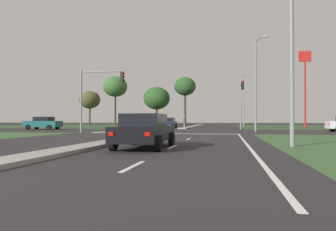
{
  "coord_description": "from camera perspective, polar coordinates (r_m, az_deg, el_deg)",
  "views": [
    {
      "loc": [
        5.9,
        -4.31,
        1.2
      ],
      "look_at": [
        0.17,
        26.35,
        1.65
      ],
      "focal_mm": 33.86,
      "sensor_mm": 36.0,
      "label": 1
    }
  ],
  "objects": [
    {
      "name": "car_black_third",
      "position": [
        13.59,
        -4.19,
        -2.71
      ],
      "size": [
        2.03,
        4.52,
        1.47
      ],
      "color": "black",
      "rests_on": "ground"
    },
    {
      "name": "treeline_near",
      "position": [
        72.39,
        -13.91,
        2.75
      ],
      "size": [
        4.62,
        4.62,
        7.67
      ],
      "color": "#423323",
      "rests_on": "ground"
    },
    {
      "name": "median_island_far",
      "position": [
        59.61,
        4.9,
        -1.9
      ],
      "size": [
        1.2,
        36.0,
        0.14
      ],
      "primitive_type": "cube",
      "color": "gray",
      "rests_on": "ground"
    },
    {
      "name": "crosswalk_bar_second",
      "position": [
        31.19,
        -10.38,
        -3.0
      ],
      "size": [
        0.7,
        2.8,
        0.01
      ],
      "primitive_type": "cube",
      "color": "silver",
      "rests_on": "ground"
    },
    {
      "name": "grass_verge_far_left",
      "position": [
        66.67,
        -17.53,
        -1.81
      ],
      "size": [
        35.0,
        35.0,
        0.01
      ],
      "primitive_type": "cube",
      "color": "#2D4C28",
      "rests_on": "ground"
    },
    {
      "name": "car_navy_near",
      "position": [
        46.09,
        0.14,
        -1.33
      ],
      "size": [
        1.94,
        4.35,
        1.55
      ],
      "rotation": [
        0.0,
        0.0,
        3.14
      ],
      "color": "#161E47",
      "rests_on": "ground"
    },
    {
      "name": "median_island_near",
      "position": [
        16.44,
        -10.5,
        -4.75
      ],
      "size": [
        1.2,
        22.0,
        0.14
      ],
      "primitive_type": "cube",
      "color": "gray",
      "rests_on": "ground"
    },
    {
      "name": "stop_bar_near",
      "position": [
        27.41,
        6.19,
        -3.32
      ],
      "size": [
        6.4,
        0.5,
        0.01
      ],
      "primitive_type": "cube",
      "color": "silver",
      "rests_on": "ground"
    },
    {
      "name": "ground_plane",
      "position": [
        34.83,
        0.83,
        -2.79
      ],
      "size": [
        200.0,
        200.0,
        0.0
      ],
      "primitive_type": "plane",
      "color": "#282628"
    },
    {
      "name": "street_lamp_third",
      "position": [
        58.09,
        13.61,
        3.16
      ],
      "size": [
        2.39,
        0.39,
        9.31
      ],
      "color": "gray",
      "rests_on": "ground"
    },
    {
      "name": "edge_line_right",
      "position": [
        16.38,
        13.94,
        -4.99
      ],
      "size": [
        0.14,
        24.0,
        0.01
      ],
      "primitive_type": "cube",
      "color": "silver",
      "rests_on": "ground"
    },
    {
      "name": "car_teal_fourth",
      "position": [
        42.83,
        -21.58,
        -1.27
      ],
      "size": [
        4.55,
        2.07,
        1.6
      ],
      "rotation": [
        0.0,
        0.0,
        1.57
      ],
      "color": "#19565B",
      "rests_on": "ground"
    },
    {
      "name": "traffic_signal_far_right",
      "position": [
        39.19,
        13.06,
        3.38
      ],
      "size": [
        0.32,
        5.2,
        5.86
      ],
      "color": "gray",
      "rests_on": "ground"
    },
    {
      "name": "crosswalk_bar_sixth",
      "position": [
        29.86,
        -2.1,
        -3.11
      ],
      "size": [
        0.7,
        2.8,
        0.01
      ],
      "primitive_type": "cube",
      "color": "silver",
      "rests_on": "ground"
    },
    {
      "name": "crosswalk_bar_seventh",
      "position": [
        29.63,
        0.08,
        -3.13
      ],
      "size": [
        0.7,
        2.8,
        0.01
      ],
      "primitive_type": "cube",
      "color": "silver",
      "rests_on": "ground"
    },
    {
      "name": "fastfood_pole_sign",
      "position": [
        53.45,
        23.43,
        7.2
      ],
      "size": [
        1.8,
        0.4,
        11.8
      ],
      "color": "red",
      "rests_on": "ground"
    },
    {
      "name": "crosswalk_bar_near",
      "position": [
        31.62,
        -12.33,
        -2.97
      ],
      "size": [
        0.7,
        2.8,
        0.01
      ],
      "primitive_type": "cube",
      "color": "silver",
      "rests_on": "ground"
    },
    {
      "name": "treeline_third",
      "position": [
        64.71,
        -2.06,
        3.1
      ],
      "size": [
        5.39,
        5.39,
        7.93
      ],
      "color": "#423323",
      "rests_on": "ground"
    },
    {
      "name": "treeline_second",
      "position": [
        65.19,
        -9.47,
        5.12
      ],
      "size": [
        4.87,
        4.87,
        10.05
      ],
      "color": "#423323",
      "rests_on": "ground"
    },
    {
      "name": "pedestrian_at_median",
      "position": [
        45.45,
        2.96,
        -0.88
      ],
      "size": [
        0.34,
        0.34,
        1.67
      ],
      "rotation": [
        0.0,
        0.0,
        3.7
      ],
      "color": "#9E8966",
      "rests_on": "median_island_far"
    },
    {
      "name": "crosswalk_bar_fifth",
      "position": [
        30.13,
        -4.24,
        -3.09
      ],
      "size": [
        0.7,
        2.8,
        0.01
      ],
      "primitive_type": "cube",
      "color": "silver",
      "rests_on": "ground"
    },
    {
      "name": "crosswalk_bar_third",
      "position": [
        30.8,
        -8.38,
        -3.04
      ],
      "size": [
        0.7,
        2.8,
        0.01
      ],
      "primitive_type": "cube",
      "color": "silver",
      "rests_on": "ground"
    },
    {
      "name": "street_lamp_second",
      "position": [
        33.66,
        15.63,
        6.14
      ],
      "size": [
        1.14,
        2.35,
        9.39
      ],
      "color": "gray",
      "rests_on": "ground"
    },
    {
      "name": "lane_dash_second",
      "position": [
        14.16,
        0.8,
        -5.67
      ],
      "size": [
        0.14,
        2.0,
        0.01
      ],
      "primitive_type": "cube",
      "color": "silver",
      "rests_on": "ground"
    },
    {
      "name": "crosswalk_bar_fourth",
      "position": [
        30.45,
        -6.33,
        -3.07
      ],
      "size": [
        0.7,
        2.8,
        0.01
      ],
      "primitive_type": "cube",
      "color": "silver",
      "rests_on": "ground"
    },
    {
      "name": "lane_dash_third",
      "position": [
        20.08,
        3.72,
        -4.23
      ],
      "size": [
        0.14,
        2.0,
        0.01
      ],
      "primitive_type": "cube",
      "color": "silver",
      "rests_on": "ground"
    },
    {
      "name": "street_lamp_near",
      "position": [
        16.13,
        21.66,
        16.45
      ],
      "size": [
        1.67,
        1.35,
        10.9
      ],
      "color": "gray",
      "rests_on": "ground"
    },
    {
      "name": "traffic_signal_near_left",
      "position": [
        30.32,
        -12.79,
        4.6
      ],
      "size": [
        4.38,
        0.32,
        5.94
      ],
      "color": "gray",
      "rests_on": "ground"
    },
    {
      "name": "lane_dash_near",
      "position": [
        8.35,
        -6.3,
        -9.07
      ],
      "size": [
        0.14,
        2.0,
        0.01
      ],
      "primitive_type": "cube",
      "color": "silver",
      "rests_on": "ground"
    },
    {
      "name": "treeline_fourth",
      "position": [
        64.64,
        3.08,
        5.18
      ],
      "size": [
        4.37,
        4.37,
        9.9
      ],
      "color": "#423323",
      "rests_on": "ground"
    }
  ]
}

